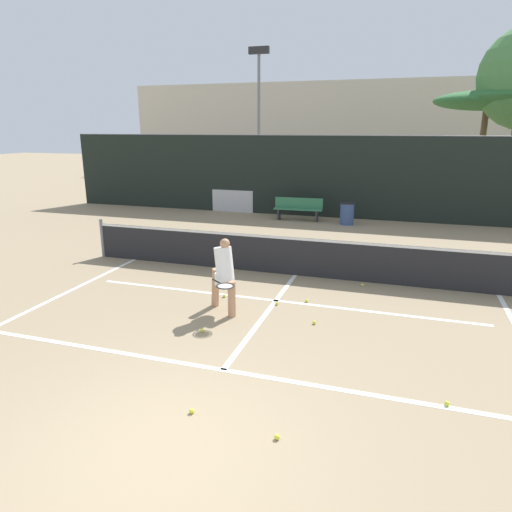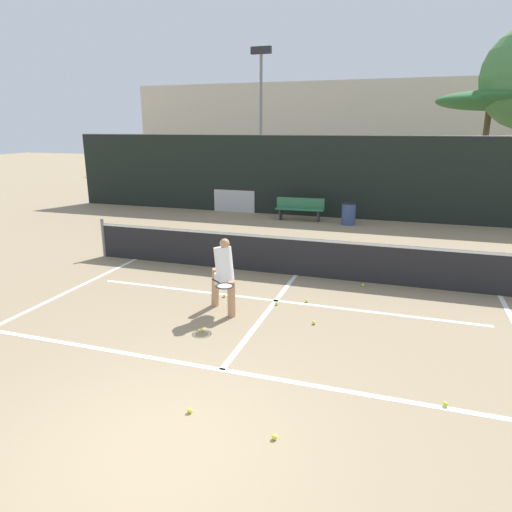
% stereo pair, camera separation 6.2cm
% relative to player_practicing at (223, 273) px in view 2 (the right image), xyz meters
% --- Properties ---
extents(ground_plane, '(100.00, 100.00, 0.00)m').
position_rel_player_practicing_xyz_m(ground_plane, '(0.81, -3.94, -0.80)').
color(ground_plane, '#937F60').
extents(court_baseline_near, '(11.00, 0.10, 0.01)m').
position_rel_player_practicing_xyz_m(court_baseline_near, '(0.81, -2.10, -0.80)').
color(court_baseline_near, white).
rests_on(court_baseline_near, ground).
extents(court_service_line, '(8.25, 0.10, 0.01)m').
position_rel_player_practicing_xyz_m(court_service_line, '(0.81, 0.87, -0.80)').
color(court_service_line, white).
rests_on(court_service_line, ground).
extents(court_center_mark, '(0.10, 4.78, 0.01)m').
position_rel_player_practicing_xyz_m(court_center_mark, '(0.81, 0.29, -0.80)').
color(court_center_mark, white).
rests_on(court_center_mark, ground).
extents(court_sideline_left, '(0.10, 5.78, 0.01)m').
position_rel_player_practicing_xyz_m(court_sideline_left, '(-3.70, 0.29, -0.80)').
color(court_sideline_left, white).
rests_on(court_sideline_left, ground).
extents(net, '(11.09, 0.09, 1.07)m').
position_rel_player_practicing_xyz_m(net, '(0.81, 2.68, -0.29)').
color(net, slate).
rests_on(net, ground).
extents(fence_back, '(24.00, 0.06, 3.22)m').
position_rel_player_practicing_xyz_m(fence_back, '(0.81, 10.44, 0.80)').
color(fence_back, black).
rests_on(fence_back, ground).
extents(player_practicing, '(0.87, 1.06, 1.49)m').
position_rel_player_practicing_xyz_m(player_practicing, '(0.00, 0.00, 0.00)').
color(player_practicing, tan).
rests_on(player_practicing, ground).
extents(tennis_ball_scattered_0, '(0.07, 0.07, 0.07)m').
position_rel_player_practicing_xyz_m(tennis_ball_scattered_0, '(1.80, -0.05, -0.77)').
color(tennis_ball_scattered_0, '#D1E033').
rests_on(tennis_ball_scattered_0, ground).
extents(tennis_ball_scattered_1, '(0.07, 0.07, 0.07)m').
position_rel_player_practicing_xyz_m(tennis_ball_scattered_1, '(2.45, 2.35, -0.77)').
color(tennis_ball_scattered_1, '#D1E033').
rests_on(tennis_ball_scattered_1, ground).
extents(tennis_ball_scattered_2, '(0.07, 0.07, 0.07)m').
position_rel_player_practicing_xyz_m(tennis_ball_scattered_2, '(-0.04, -0.98, -0.77)').
color(tennis_ball_scattered_2, '#D1E033').
rests_on(tennis_ball_scattered_2, ground).
extents(tennis_ball_scattered_3, '(0.07, 0.07, 0.07)m').
position_rel_player_practicing_xyz_m(tennis_ball_scattered_3, '(1.44, 0.99, -0.77)').
color(tennis_ball_scattered_3, '#D1E033').
rests_on(tennis_ball_scattered_3, ground).
extents(tennis_ball_scattered_4, '(0.07, 0.07, 0.07)m').
position_rel_player_practicing_xyz_m(tennis_ball_scattered_4, '(-0.29, 0.73, -0.77)').
color(tennis_ball_scattered_4, '#D1E033').
rests_on(tennis_ball_scattered_4, ground).
extents(tennis_ball_scattered_5, '(0.07, 0.07, 0.07)m').
position_rel_player_practicing_xyz_m(tennis_ball_scattered_5, '(0.89, 0.65, -0.77)').
color(tennis_ball_scattered_5, '#D1E033').
rests_on(tennis_ball_scattered_5, ground).
extents(tennis_ball_scattered_6, '(0.07, 0.07, 0.07)m').
position_rel_player_practicing_xyz_m(tennis_ball_scattered_6, '(3.92, -2.05, -0.77)').
color(tennis_ball_scattered_6, '#D1E033').
rests_on(tennis_ball_scattered_6, ground).
extents(tennis_ball_scattered_7, '(0.07, 0.07, 0.07)m').
position_rel_player_practicing_xyz_m(tennis_ball_scattered_7, '(0.83, -3.22, -0.77)').
color(tennis_ball_scattered_7, '#D1E033').
rests_on(tennis_ball_scattered_7, ground).
extents(tennis_ball_scattered_8, '(0.07, 0.07, 0.07)m').
position_rel_player_practicing_xyz_m(tennis_ball_scattered_8, '(1.99, -3.37, -0.77)').
color(tennis_ball_scattered_8, '#D1E033').
rests_on(tennis_ball_scattered_8, ground).
extents(courtside_bench, '(1.88, 0.48, 0.86)m').
position_rel_player_practicing_xyz_m(courtside_bench, '(-0.65, 9.46, -0.32)').
color(courtside_bench, '#33724C').
rests_on(courtside_bench, ground).
extents(trash_bin, '(0.53, 0.53, 0.82)m').
position_rel_player_practicing_xyz_m(trash_bin, '(1.26, 9.20, -0.39)').
color(trash_bin, '#384C7F').
rests_on(trash_bin, ground).
extents(parked_car, '(1.83, 4.65, 1.54)m').
position_rel_player_practicing_xyz_m(parked_car, '(-3.73, 12.64, -0.15)').
color(parked_car, '#B7B7BC').
rests_on(parked_car, ground).
extents(floodlight_mast, '(1.10, 0.24, 7.56)m').
position_rel_player_practicing_xyz_m(floodlight_mast, '(-4.60, 16.89, 4.09)').
color(floodlight_mast, slate).
rests_on(floodlight_mast, ground).
extents(tree_mid, '(4.77, 4.77, 5.14)m').
position_rel_player_practicing_xyz_m(tree_mid, '(6.55, 16.65, 3.85)').
color(tree_mid, brown).
rests_on(tree_mid, ground).
extents(building_far, '(36.00, 2.40, 6.60)m').
position_rel_player_practicing_xyz_m(building_far, '(0.81, 26.55, 2.50)').
color(building_far, beige).
rests_on(building_far, ground).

